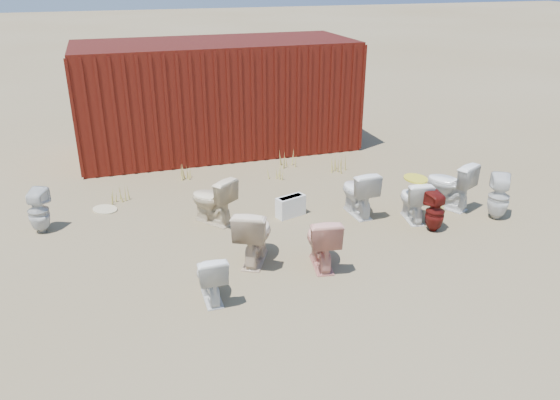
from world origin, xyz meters
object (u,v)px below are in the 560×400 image
object	(u,v)px
toilet_back_beige_left	(212,200)
toilet_back_e	(499,197)
toilet_back_yellowlid	(413,200)
toilet_front_e	(449,184)
toilet_back_beige_right	(254,234)
toilet_front_a	(210,276)
toilet_front_maroon	(435,212)
toilet_back_a	(39,211)
loose_tank	(291,206)
toilet_front_pink	(322,241)
toilet_front_c	(358,192)
shipping_container	(217,96)

from	to	relation	value
toilet_back_beige_left	toilet_back_e	size ratio (longest dim) A/B	1.05
toilet_back_beige_left	toilet_back_yellowlid	bearing A→B (deg)	127.25
toilet_front_e	toilet_back_beige_right	world-z (taller)	same
toilet_front_a	toilet_front_e	bearing A→B (deg)	-160.32
toilet_front_maroon	toilet_back_yellowlid	size ratio (longest dim) A/B	0.92
toilet_back_a	loose_tank	bearing A→B (deg)	-165.45
toilet_front_e	loose_tank	world-z (taller)	toilet_front_e
toilet_front_pink	toilet_front_c	world-z (taller)	toilet_front_c
toilet_front_c	toilet_back_yellowlid	xyz separation A→B (m)	(0.77, -0.48, -0.04)
toilet_back_beige_left	toilet_back_beige_right	size ratio (longest dim) A/B	0.95
toilet_front_maroon	toilet_front_e	distance (m)	1.05
loose_tank	toilet_back_a	bearing A→B (deg)	152.81
toilet_front_maroon	toilet_back_a	xyz separation A→B (m)	(-5.94, 1.87, 0.03)
toilet_front_e	toilet_front_a	bearing A→B (deg)	-6.81
toilet_front_e	toilet_back_e	xyz separation A→B (m)	(0.52, -0.65, -0.04)
toilet_front_pink	toilet_back_yellowlid	distance (m)	2.21
toilet_front_a	toilet_front_maroon	size ratio (longest dim) A/B	1.01
toilet_front_maroon	toilet_back_e	size ratio (longest dim) A/B	0.86
toilet_back_a	shipping_container	bearing A→B (deg)	-112.52
loose_tank	toilet_front_a	bearing A→B (deg)	-148.53
toilet_back_e	toilet_front_e	bearing A→B (deg)	-18.72
shipping_container	toilet_back_a	xyz separation A→B (m)	(-3.60, -3.43, -0.84)
toilet_front_a	toilet_back_e	distance (m)	5.09
toilet_front_pink	toilet_back_beige_left	distance (m)	2.19
shipping_container	toilet_front_maroon	size ratio (longest dim) A/B	9.15
shipping_container	toilet_front_c	xyz separation A→B (m)	(1.46, -4.35, -0.80)
toilet_back_beige_right	toilet_back_e	world-z (taller)	toilet_back_beige_right
toilet_front_a	toilet_back_beige_left	size ratio (longest dim) A/B	0.83
toilet_front_a	toilet_front_c	xyz separation A→B (m)	(2.86, 1.78, 0.07)
toilet_front_pink	toilet_back_e	bearing A→B (deg)	-160.74
shipping_container	toilet_front_a	size ratio (longest dim) A/B	9.06
toilet_back_beige_left	toilet_back_beige_right	xyz separation A→B (m)	(0.31, -1.43, 0.02)
toilet_front_maroon	toilet_back_e	world-z (taller)	toilet_back_e
shipping_container	toilet_back_yellowlid	xyz separation A→B (m)	(2.23, -4.83, -0.84)
toilet_back_beige_right	loose_tank	size ratio (longest dim) A/B	1.69
toilet_front_a	toilet_back_beige_right	size ratio (longest dim) A/B	0.78
toilet_back_a	toilet_back_beige_left	world-z (taller)	toilet_back_beige_left
toilet_back_e	toilet_front_maroon	bearing A→B (deg)	36.78
toilet_front_pink	toilet_back_beige_left	xyz separation A→B (m)	(-1.17, 1.85, 0.01)
toilet_front_maroon	toilet_front_e	world-z (taller)	toilet_front_e
toilet_back_beige_left	toilet_back_beige_right	bearing A→B (deg)	65.42
toilet_back_a	toilet_back_e	distance (m)	7.42
shipping_container	toilet_back_beige_left	size ratio (longest dim) A/B	7.48
toilet_front_maroon	loose_tank	bearing A→B (deg)	-39.61
loose_tank	shipping_container	bearing A→B (deg)	77.06
toilet_front_c	toilet_back_e	size ratio (longest dim) A/B	1.05
shipping_container	toilet_back_e	bearing A→B (deg)	-55.37
toilet_front_a	loose_tank	bearing A→B (deg)	-130.26
toilet_front_c	toilet_back_e	bearing A→B (deg)	155.90
toilet_front_e	toilet_back_a	world-z (taller)	toilet_front_e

